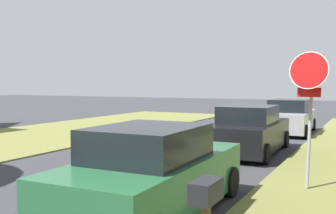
{
  "coord_description": "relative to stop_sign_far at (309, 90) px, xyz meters",
  "views": [
    {
      "loc": [
        5.78,
        2.76,
        2.29
      ],
      "look_at": [
        0.88,
        12.17,
        1.66
      ],
      "focal_mm": 41.76,
      "sensor_mm": 36.0,
      "label": 1
    }
  ],
  "objects": [
    {
      "name": "curbside_mailbox",
      "position": [
        -0.28,
        -5.08,
        -1.1
      ],
      "size": [
        0.22,
        0.44,
        1.27
      ],
      "color": "brown",
      "rests_on": "grass_verge_right"
    },
    {
      "name": "parked_sedan_silver",
      "position": [
        -2.16,
        9.88,
        -1.43
      ],
      "size": [
        2.03,
        4.44,
        1.57
      ],
      "color": "#BCBCC1",
      "rests_on": "ground"
    },
    {
      "name": "stop_sign_far",
      "position": [
        0.0,
        0.0,
        0.0
      ],
      "size": [
        0.82,
        0.68,
        2.92
      ],
      "color": "#9EA0A5",
      "rests_on": "grass_verge_right"
    },
    {
      "name": "parked_sedan_green",
      "position": [
        -2.15,
        -2.88,
        -1.43
      ],
      "size": [
        2.03,
        4.44,
        1.57
      ],
      "color": "#28663D",
      "rests_on": "ground"
    },
    {
      "name": "parked_sedan_black",
      "position": [
        -2.36,
        3.91,
        -1.43
      ],
      "size": [
        2.03,
        4.44,
        1.57
      ],
      "color": "black",
      "rests_on": "ground"
    }
  ]
}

